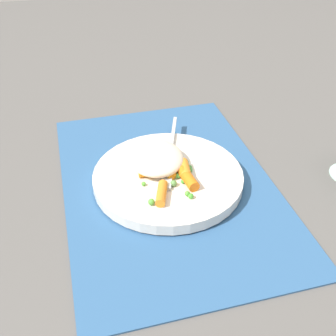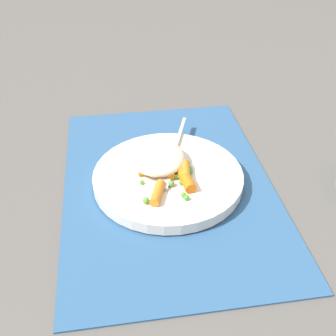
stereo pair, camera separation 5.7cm
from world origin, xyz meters
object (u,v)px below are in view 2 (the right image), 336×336
object	(u,v)px
rice_mound	(157,157)
fork	(173,157)
carrot_portion	(172,177)
plate	(168,177)

from	to	relation	value
rice_mound	fork	xyz separation A→B (m)	(-0.01, 0.03, -0.01)
rice_mound	carrot_portion	world-z (taller)	rice_mound
plate	rice_mound	world-z (taller)	rice_mound
carrot_portion	fork	world-z (taller)	carrot_portion
fork	rice_mound	bearing A→B (deg)	-65.13
carrot_portion	fork	distance (m)	0.06
plate	carrot_portion	bearing A→B (deg)	7.28
carrot_portion	fork	size ratio (longest dim) A/B	0.49
carrot_portion	rice_mound	bearing A→B (deg)	-161.10
rice_mound	carrot_portion	size ratio (longest dim) A/B	1.01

